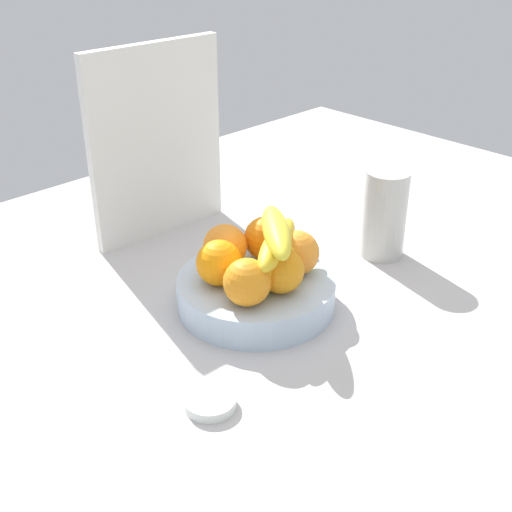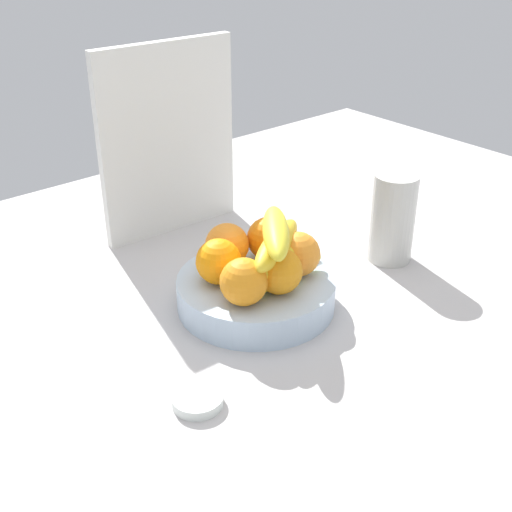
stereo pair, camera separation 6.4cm
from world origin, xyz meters
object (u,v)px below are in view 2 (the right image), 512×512
object	(u,v)px
orange_back_right	(268,238)
thermos_tumbler	(393,218)
orange_top_stack	(227,245)
orange_front_left	(219,262)
orange_back_left	(298,254)
jar_lid	(198,400)
orange_center	(279,271)
cutting_board	(168,140)
banana_bunch	(278,252)
orange_front_right	(244,282)
fruit_bowl	(256,292)

from	to	relation	value
orange_back_right	thermos_tumbler	bearing A→B (deg)	-18.04
orange_back_right	orange_top_stack	world-z (taller)	same
orange_front_left	thermos_tumbler	distance (cm)	34.29
orange_back_left	orange_top_stack	xyz separation A→B (cm)	(-6.57, 9.61, 0.00)
jar_lid	orange_back_left	bearing A→B (deg)	20.34
orange_center	cutting_board	size ratio (longest dim) A/B	0.20
orange_center	banana_bunch	xyz separation A→B (cm)	(1.67, 2.22, 1.73)
orange_back_left	jar_lid	xyz separation A→B (cm)	(-27.07, -10.03, -7.93)
orange_front_right	jar_lid	bearing A→B (deg)	-149.48
orange_front_right	banana_bunch	xyz separation A→B (cm)	(7.76, 1.26, 1.73)
fruit_bowl	thermos_tumbler	world-z (taller)	thermos_tumbler
orange_top_stack	thermos_tumbler	xyz separation A→B (cm)	(29.30, -9.93, -0.54)
orange_front_left	orange_back_left	distance (cm)	12.54
orange_top_stack	cutting_board	size ratio (longest dim) A/B	0.20
orange_front_left	orange_top_stack	world-z (taller)	same
cutting_board	orange_front_right	bearing A→B (deg)	-105.78
orange_top_stack	jar_lid	size ratio (longest dim) A/B	1.05
orange_back_right	banana_bunch	xyz separation A→B (cm)	(-4.20, -6.89, 1.73)
orange_back_right	orange_top_stack	xyz separation A→B (cm)	(-6.64, 2.55, 0.00)
orange_back_left	thermos_tumbler	bearing A→B (deg)	-0.81
orange_front_left	cutting_board	size ratio (longest dim) A/B	0.20
fruit_bowl	orange_front_right	distance (cm)	9.55
orange_front_left	orange_center	world-z (taller)	same
orange_back_right	fruit_bowl	bearing A→B (deg)	-147.02
fruit_bowl	banana_bunch	world-z (taller)	banana_bunch
fruit_bowl	orange_back_left	distance (cm)	9.07
orange_front_right	orange_top_stack	world-z (taller)	same
banana_bunch	fruit_bowl	bearing A→B (deg)	120.67
orange_top_stack	banana_bunch	xyz separation A→B (cm)	(2.44, -9.44, 1.73)
orange_center	jar_lid	world-z (taller)	orange_center
orange_front_left	jar_lid	xyz separation A→B (cm)	(-16.13, -16.18, -7.93)
fruit_bowl	orange_front_right	size ratio (longest dim) A/B	3.52
orange_back_right	thermos_tumbler	world-z (taller)	thermos_tumbler
orange_front_right	orange_back_left	xyz separation A→B (cm)	(11.88, 1.08, 0.00)
orange_back_right	jar_lid	xyz separation A→B (cm)	(-27.15, -17.10, -7.93)
orange_center	orange_top_stack	size ratio (longest dim) A/B	1.00
orange_back_left	fruit_bowl	bearing A→B (deg)	151.72
orange_front_right	orange_back_right	distance (cm)	14.47
orange_center	thermos_tumbler	size ratio (longest dim) A/B	0.44
cutting_board	thermos_tumbler	world-z (taller)	cutting_board
orange_front_right	banana_bunch	size ratio (longest dim) A/B	0.41
banana_bunch	cutting_board	bearing A→B (deg)	83.10
fruit_bowl	cutting_board	bearing A→B (deg)	79.39
orange_center	banana_bunch	bearing A→B (deg)	53.15
orange_top_stack	banana_bunch	world-z (taller)	banana_bunch
banana_bunch	cutting_board	size ratio (longest dim) A/B	0.49
orange_center	jar_lid	size ratio (longest dim) A/B	1.05
orange_back_right	jar_lid	bearing A→B (deg)	-147.80
jar_lid	orange_front_right	bearing A→B (deg)	30.52
orange_center	orange_back_right	world-z (taller)	same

